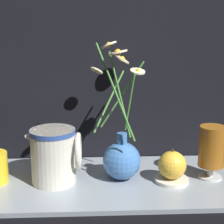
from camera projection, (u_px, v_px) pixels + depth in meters
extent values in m
plane|color=black|center=(108.00, 184.00, 1.02)|extent=(6.00, 6.00, 0.00)
cube|color=gray|center=(108.00, 182.00, 1.02)|extent=(0.76, 0.34, 0.01)
sphere|color=#3F72B7|center=(122.00, 161.00, 1.01)|extent=(0.10, 0.10, 0.10)
cylinder|color=#3F72B7|center=(122.00, 140.00, 0.99)|extent=(0.03, 0.03, 0.04)
cylinder|color=#4C8E3D|center=(120.00, 95.00, 0.94)|extent=(0.06, 0.02, 0.22)
cylinder|color=beige|center=(118.00, 52.00, 0.89)|extent=(0.06, 0.06, 0.02)
sphere|color=gold|center=(118.00, 52.00, 0.89)|extent=(0.02, 0.02, 0.02)
cylinder|color=#4C8E3D|center=(109.00, 101.00, 1.01)|extent=(0.09, 0.07, 0.16)
cylinder|color=beige|center=(97.00, 71.00, 1.03)|extent=(0.05, 0.05, 0.02)
sphere|color=gold|center=(97.00, 71.00, 1.03)|extent=(0.01, 0.01, 0.01)
cylinder|color=#4C8E3D|center=(130.00, 103.00, 0.98)|extent=(0.03, 0.05, 0.16)
cylinder|color=beige|center=(138.00, 71.00, 0.97)|extent=(0.05, 0.05, 0.01)
sphere|color=gold|center=(138.00, 71.00, 0.97)|extent=(0.01, 0.01, 0.01)
cylinder|color=#4C8E3D|center=(116.00, 93.00, 0.91)|extent=(0.10, 0.05, 0.24)
cylinder|color=beige|center=(108.00, 45.00, 0.84)|extent=(0.05, 0.05, 0.02)
sphere|color=gold|center=(108.00, 45.00, 0.84)|extent=(0.01, 0.01, 0.01)
cylinder|color=#4C8E3D|center=(122.00, 95.00, 1.02)|extent=(0.12, 0.01, 0.19)
cylinder|color=beige|center=(122.00, 59.00, 1.06)|extent=(0.05, 0.05, 0.03)
sphere|color=gold|center=(122.00, 59.00, 1.06)|extent=(0.02, 0.02, 0.02)
cylinder|color=beige|center=(53.00, 156.00, 0.98)|extent=(0.12, 0.12, 0.15)
cylinder|color=#2D4C93|center=(52.00, 132.00, 0.97)|extent=(0.12, 0.12, 0.01)
torus|color=beige|center=(78.00, 152.00, 0.98)|extent=(0.01, 0.10, 0.10)
cone|color=beige|center=(33.00, 134.00, 0.97)|extent=(0.04, 0.03, 0.04)
cylinder|color=silver|center=(210.00, 177.00, 1.02)|extent=(0.06, 0.06, 0.01)
cylinder|color=silver|center=(211.00, 171.00, 1.02)|extent=(0.02, 0.02, 0.03)
cylinder|color=#935619|center=(212.00, 147.00, 1.00)|extent=(0.07, 0.07, 0.11)
cylinder|color=silver|center=(171.00, 180.00, 1.00)|extent=(0.09, 0.09, 0.01)
sphere|color=gold|center=(172.00, 165.00, 0.99)|extent=(0.08, 0.08, 0.08)
cylinder|color=#4C3819|center=(173.00, 150.00, 0.98)|extent=(0.00, 0.00, 0.01)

